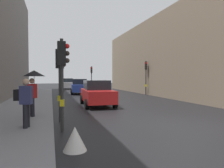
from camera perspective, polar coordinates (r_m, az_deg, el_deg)
ground_plane at (r=9.17m, az=19.08°, el=-10.68°), size 120.00×120.00×0.00m
sidewalk_kerb at (r=13.51m, az=-23.36°, el=-6.34°), size 3.43×40.00×0.16m
building_facade_right at (r=24.45m, az=25.87°, el=6.96°), size 12.00×33.86×8.42m
traffic_light_near_right at (r=9.39m, az=-14.01°, el=3.68°), size 0.45×0.34×3.31m
traffic_light_mid_street at (r=23.14m, az=9.32°, el=3.41°), size 0.33×0.45×3.76m
traffic_light_near_left at (r=7.70m, az=-13.47°, el=4.37°), size 0.44×0.26×3.36m
traffic_light_far_median at (r=30.49m, az=-5.66°, el=2.81°), size 0.25×0.43×3.56m
car_blue_van at (r=24.69m, az=-8.98°, el=-0.67°), size 2.25×4.32×1.76m
car_red_sedan at (r=14.33m, az=-4.14°, el=-2.51°), size 2.13×4.26×1.76m
car_silver_hatchback at (r=35.41m, az=-12.02°, el=0.09°), size 2.18×4.28×1.76m
pedestrian_with_umbrella at (r=10.28m, az=-20.80°, el=1.00°), size 1.00×1.00×2.14m
pedestrian_with_grey_backpack at (r=8.09m, az=-22.85°, el=-4.06°), size 0.65×0.43×1.77m
warning_sign_triangle at (r=5.84m, az=-10.17°, el=-14.62°), size 0.64×0.64×0.65m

